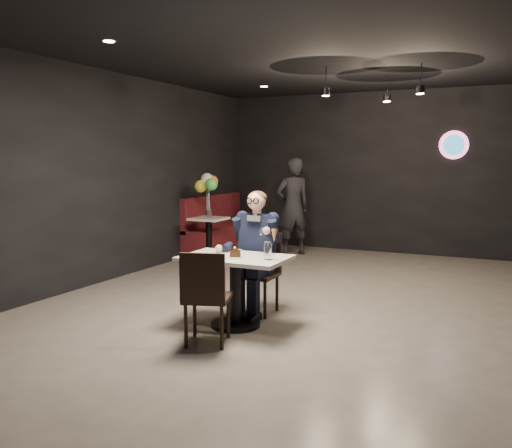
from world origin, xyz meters
The scene contains 17 objects.
floor centered at (0.00, 0.00, 0.00)m, with size 9.00×9.00×0.00m, color gray.
wall_sign centered at (0.80, 4.47, 2.00)m, with size 0.50×0.06×0.50m, color pink, non-canonical shape.
pendant_lights centered at (0.00, 2.00, 2.88)m, with size 1.40×1.20×0.36m, color black.
main_table centered at (-0.82, -0.77, 0.38)m, with size 1.10×0.70×0.75m, color white.
chair_far centered at (-0.82, -0.22, 0.46)m, with size 0.42×0.46×0.92m, color black.
chair_near centered at (-0.82, -1.35, 0.46)m, with size 0.42×0.46×0.92m, color black.
seated_man centered at (-0.82, -0.22, 0.72)m, with size 0.60×0.80×1.44m, color black.
dessert_plate centered at (-0.77, -0.85, 0.76)m, with size 0.21×0.21×0.01m, color white.
cake_slice centered at (-0.78, -0.85, 0.80)m, with size 0.10×0.08×0.07m, color black.
mint_leaf centered at (-0.72, -0.87, 0.84)m, with size 0.06×0.04×0.01m, color #2C8935.
sundae_glass centered at (-0.44, -0.80, 0.84)m, with size 0.08×0.08×0.18m, color silver.
wafer_cone centered at (-0.37, -0.80, 1.00)m, with size 0.07×0.07×0.13m, color tan.
booth_bench centered at (-3.25, 3.35, 0.53)m, with size 0.53×2.12×1.06m, color #4B1014.
side_table centered at (-2.95, 2.35, 0.35)m, with size 0.55×0.55×0.69m, color white.
balloon_vase centered at (-2.95, 2.35, 0.83)m, with size 0.10×0.10×0.15m, color silver.
balloon_bunch centered at (-2.95, 2.35, 1.22)m, with size 0.39×0.39×0.64m, color yellow.
passerby centered at (-1.85, 3.52, 0.89)m, with size 0.65×0.43×1.78m, color black.
Camera 1 is at (1.74, -5.71, 1.76)m, focal length 38.00 mm.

